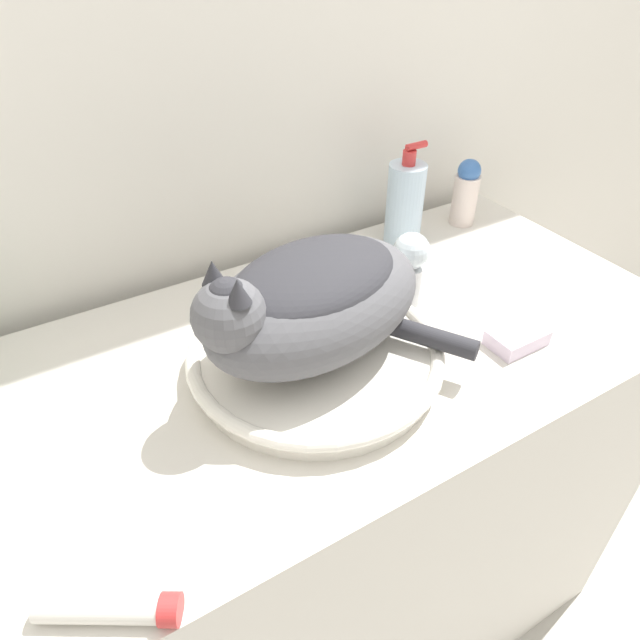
% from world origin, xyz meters
% --- Properties ---
extents(wall_back, '(8.00, 0.05, 2.40)m').
position_xyz_m(wall_back, '(0.00, 0.59, 1.20)').
color(wall_back, silver).
rests_on(wall_back, ground_plane).
extents(vanity_counter, '(1.21, 0.54, 0.81)m').
position_xyz_m(vanity_counter, '(0.00, 0.27, 0.40)').
color(vanity_counter, beige).
rests_on(vanity_counter, ground_plane).
extents(sink_basin, '(0.35, 0.35, 0.04)m').
position_xyz_m(sink_basin, '(0.01, 0.24, 0.83)').
color(sink_basin, white).
rests_on(sink_basin, vanity_counter).
extents(cat, '(0.35, 0.27, 0.17)m').
position_xyz_m(cat, '(0.01, 0.24, 0.93)').
color(cat, '#56565B').
rests_on(cat, sink_basin).
extents(faucet, '(0.14, 0.07, 0.14)m').
position_xyz_m(faucet, '(0.21, 0.30, 0.88)').
color(faucet, silver).
rests_on(faucet, vanity_counter).
extents(deodorant_stick, '(0.05, 0.05, 0.13)m').
position_xyz_m(deodorant_stick, '(0.48, 0.46, 0.87)').
color(deodorant_stick, silver).
rests_on(deodorant_stick, vanity_counter).
extents(soap_pump_bottle, '(0.07, 0.07, 0.19)m').
position_xyz_m(soap_pump_bottle, '(0.33, 0.46, 0.89)').
color(soap_pump_bottle, silver).
rests_on(soap_pump_bottle, vanity_counter).
extents(cream_tube, '(0.13, 0.09, 0.03)m').
position_xyz_m(cream_tube, '(-0.32, 0.04, 0.82)').
color(cream_tube, silver).
rests_on(cream_tube, vanity_counter).
extents(soap_bar, '(0.08, 0.05, 0.02)m').
position_xyz_m(soap_bar, '(0.29, 0.13, 0.82)').
color(soap_bar, silver).
rests_on(soap_bar, vanity_counter).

